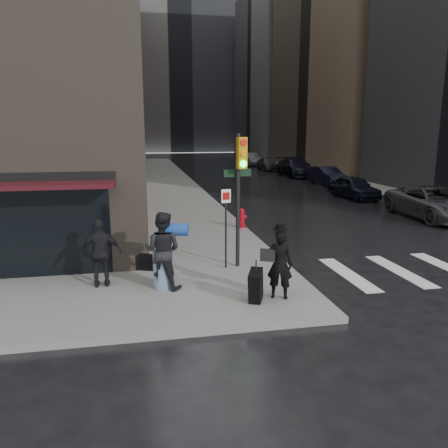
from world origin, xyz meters
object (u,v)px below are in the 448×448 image
Objects in this scene: parked_car_1 at (354,187)px; parked_car_5 at (251,159)px; man_jeans at (162,250)px; man_overcoat at (275,268)px; parked_car_0 at (434,203)px; fire_hydrant at (242,219)px; traffic_light at (238,183)px; parked_car_4 at (268,164)px; parked_car_3 at (296,167)px; man_greycoat at (101,253)px; parked_car_2 at (327,176)px.

parked_car_1 is 0.89× the size of parked_car_5.
man_jeans is at bearing -107.39° from parked_car_5.
man_overcoat is 13.24m from parked_car_0.
fire_hydrant is 0.20× the size of parked_car_1.
parked_car_0 is at bearing 4.81° from fire_hydrant.
traffic_light is 4.81× the size of fire_hydrant.
parked_car_0 is (12.75, 7.15, -0.38)m from man_jeans.
man_overcoat is 2.77m from man_jeans.
parked_car_0 is at bearing -88.55° from parked_car_4.
parked_car_5 is (10.00, 40.43, -0.18)m from man_overcoat.
man_overcoat reaches higher than parked_car_3.
parked_car_5 is at bearing 92.67° from parked_car_3.
man_overcoat is 0.45× the size of parked_car_4.
traffic_light is 0.93× the size of parked_car_4.
fire_hydrant is at bearing 61.47° from traffic_light.
man_jeans is at bearing -117.18° from parked_car_3.
man_overcoat is 0.41× the size of parked_car_5.
man_jeans is at bearing -163.26° from traffic_light.
man_jeans is at bearing 160.25° from man_greycoat.
parked_car_4 is at bearing -117.31° from man_greycoat.
traffic_light is 21.80m from parked_car_2.
fire_hydrant is at bearing -145.39° from parked_car_1.
man_jeans is at bearing -109.91° from parked_car_4.
man_overcoat is at bearing -97.54° from traffic_light.
parked_car_2 is (14.77, 19.55, -0.33)m from man_greycoat.
man_greycoat is 0.42× the size of parked_car_2.
man_greycoat is 7.78m from fire_hydrant.
parked_car_2 is at bearing -89.97° from parked_car_3.
parked_car_4 is (9.05, 26.43, 0.18)m from fire_hydrant.
parked_car_3 is at bearing -93.59° from man_jeans.
parked_car_4 is (-0.65, 6.41, -0.12)m from parked_car_3.
man_jeans reaches higher than parked_car_5.
fire_hydrant is 11.23m from parked_car_1.
man_greycoat reaches higher than parked_car_1.
man_greycoat reaches higher than parked_car_2.
parked_car_1 is (13.62, 13.14, -0.34)m from man_greycoat.
parked_car_0 is at bearing 14.95° from traffic_light.
man_jeans reaches higher than parked_car_0.
man_greycoat is 24.51m from parked_car_2.
parked_car_0 is 1.19× the size of parked_car_5.
traffic_light is at bearing -58.99° from man_overcoat.
parked_car_5 reaches higher than parked_car_1.
parked_car_2 is at bearing 74.65° from parked_car_1.
fire_hydrant is (3.51, 6.37, -0.62)m from man_jeans.
fire_hydrant is 0.19× the size of parked_car_4.
man_overcoat is 0.34× the size of parked_car_0.
fire_hydrant is 0.19× the size of parked_car_2.
parked_car_2 is 12.85m from parked_car_4.
man_overcoat is 3.03m from traffic_light.
parked_car_1 is at bearing -98.63° from man_overcoat.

